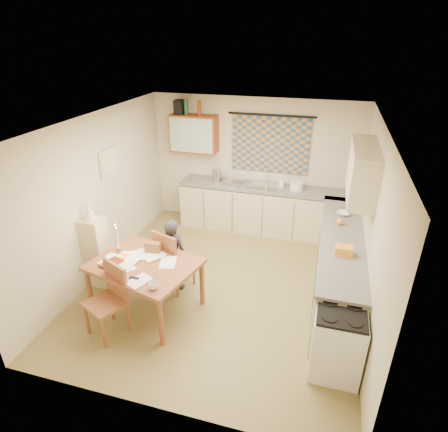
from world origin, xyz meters
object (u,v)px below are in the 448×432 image
(counter_back, at_px, (265,209))
(chair_far, at_px, (175,269))
(dining_table, at_px, (147,286))
(shelf_stand, at_px, (96,252))
(stove, at_px, (337,342))
(counter_right, at_px, (338,264))
(person, at_px, (173,255))

(counter_back, xyz_separation_m, chair_far, (-0.98, -2.20, -0.14))
(dining_table, xyz_separation_m, shelf_stand, (-0.98, 0.34, 0.18))
(stove, distance_m, dining_table, 2.59)
(counter_right, height_order, stove, counter_right)
(counter_right, height_order, chair_far, chair_far)
(counter_back, xyz_separation_m, shelf_stand, (-2.15, -2.42, 0.11))
(stove, distance_m, shelf_stand, 3.62)
(stove, bearing_deg, counter_right, 90.00)
(dining_table, relative_size, shelf_stand, 1.41)
(stove, bearing_deg, chair_far, 157.50)
(counter_back, xyz_separation_m, stove, (1.39, -3.18, -0.03))
(dining_table, height_order, shelf_stand, shelf_stand)
(chair_far, bearing_deg, stove, 176.91)
(stove, relative_size, chair_far, 0.85)
(chair_far, distance_m, shelf_stand, 1.22)
(chair_far, relative_size, shelf_stand, 0.90)
(dining_table, bearing_deg, shelf_stand, 175.08)
(stove, bearing_deg, counter_back, 113.60)
(counter_back, distance_m, stove, 3.47)
(shelf_stand, bearing_deg, stove, -12.15)
(person, xyz_separation_m, shelf_stand, (-1.16, -0.21, -0.02))
(counter_right, relative_size, chair_far, 2.95)
(stove, bearing_deg, dining_table, 170.68)
(chair_far, bearing_deg, counter_right, -146.47)
(dining_table, distance_m, person, 0.61)
(counter_right, bearing_deg, shelf_stand, -167.03)
(counter_back, bearing_deg, person, -114.09)
(counter_back, distance_m, chair_far, 2.41)
(stove, distance_m, chair_far, 2.57)
(counter_back, height_order, shelf_stand, shelf_stand)
(chair_far, xyz_separation_m, person, (-0.01, -0.01, 0.27))
(person, bearing_deg, chair_far, -118.95)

